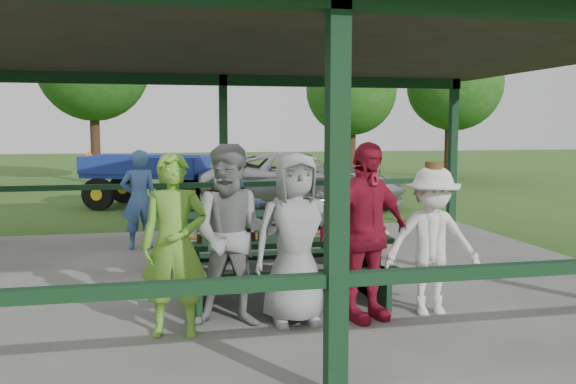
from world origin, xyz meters
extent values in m
plane|color=#2F571B|center=(0.00, 0.00, 0.00)|extent=(90.00, 90.00, 0.00)
cube|color=slate|center=(0.00, 0.00, 0.05)|extent=(10.00, 8.00, 0.10)
cube|color=black|center=(0.00, -3.80, 1.60)|extent=(0.15, 0.15, 3.00)
cube|color=black|center=(0.00, 3.80, 1.60)|extent=(0.15, 0.15, 3.00)
cube|color=black|center=(4.80, 3.80, 1.60)|extent=(0.15, 0.15, 3.00)
cube|color=black|center=(-2.40, 3.80, 1.00)|extent=(4.65, 0.10, 0.10)
cube|color=black|center=(2.40, 3.80, 1.00)|extent=(4.65, 0.10, 0.10)
cube|color=black|center=(0.00, 3.80, 3.00)|extent=(9.80, 0.15, 0.20)
cube|color=black|center=(0.00, 0.00, 3.22)|extent=(10.60, 8.60, 0.24)
cube|color=black|center=(0.15, -1.20, 0.82)|extent=(2.40, 0.75, 0.06)
cube|color=black|center=(0.15, -1.75, 0.53)|extent=(2.40, 0.28, 0.05)
cube|color=black|center=(0.15, -0.65, 0.53)|extent=(2.40, 0.28, 0.05)
cube|color=black|center=(-0.87, -1.20, 0.47)|extent=(0.06, 0.70, 0.75)
cube|color=black|center=(1.17, -1.20, 0.47)|extent=(0.06, 0.70, 0.75)
cube|color=black|center=(-0.87, -1.20, 0.33)|extent=(0.06, 1.39, 0.45)
cube|color=black|center=(1.17, -1.20, 0.33)|extent=(0.06, 1.39, 0.45)
cube|color=black|center=(0.19, 0.80, 0.82)|extent=(2.68, 0.75, 0.06)
cube|color=black|center=(0.19, 0.25, 0.53)|extent=(2.68, 0.28, 0.05)
cube|color=black|center=(0.19, 1.35, 0.53)|extent=(2.68, 0.28, 0.05)
cube|color=black|center=(-0.97, 0.80, 0.47)|extent=(0.06, 0.70, 0.75)
cube|color=black|center=(1.36, 0.80, 0.47)|extent=(0.06, 0.70, 0.75)
cube|color=black|center=(-0.97, 0.80, 0.33)|extent=(0.06, 1.39, 0.45)
cube|color=black|center=(1.36, 0.80, 0.33)|extent=(0.06, 1.39, 0.45)
cylinder|color=white|center=(-0.91, -1.20, 0.86)|extent=(0.22, 0.22, 0.01)
torus|color=#AD7A3D|center=(-0.95, -1.22, 0.88)|extent=(0.10, 0.10, 0.03)
torus|color=#AD7A3D|center=(-0.87, -1.22, 0.88)|extent=(0.10, 0.10, 0.03)
torus|color=#AD7A3D|center=(-0.91, -1.16, 0.88)|extent=(0.10, 0.10, 0.03)
cylinder|color=white|center=(-0.24, -1.20, 0.86)|extent=(0.22, 0.22, 0.01)
torus|color=#AD7A3D|center=(-0.28, -1.22, 0.88)|extent=(0.10, 0.10, 0.03)
torus|color=#AD7A3D|center=(-0.20, -1.22, 0.88)|extent=(0.10, 0.10, 0.03)
torus|color=#AD7A3D|center=(-0.24, -1.16, 0.88)|extent=(0.10, 0.10, 0.03)
cylinder|color=white|center=(0.59, -1.20, 0.86)|extent=(0.22, 0.22, 0.01)
torus|color=#AD7A3D|center=(0.55, -1.22, 0.88)|extent=(0.10, 0.10, 0.03)
torus|color=#AD7A3D|center=(0.63, -1.22, 0.88)|extent=(0.10, 0.10, 0.03)
torus|color=#AD7A3D|center=(0.59, -1.16, 0.88)|extent=(0.10, 0.10, 0.03)
cylinder|color=white|center=(1.32, -1.20, 0.86)|extent=(0.22, 0.22, 0.01)
torus|color=#AD7A3D|center=(1.28, -1.22, 0.88)|extent=(0.10, 0.10, 0.03)
torus|color=#AD7A3D|center=(1.36, -1.22, 0.88)|extent=(0.10, 0.10, 0.03)
torus|color=#AD7A3D|center=(1.32, -1.16, 0.88)|extent=(0.10, 0.10, 0.03)
cylinder|color=#381E0F|center=(-0.82, -1.38, 0.90)|extent=(0.06, 0.06, 0.10)
cylinder|color=#381E0F|center=(-0.42, -1.38, 0.90)|extent=(0.06, 0.06, 0.10)
cylinder|color=#381E0F|center=(-0.24, -1.38, 0.90)|extent=(0.06, 0.06, 0.10)
cylinder|color=#381E0F|center=(-0.15, -1.38, 0.90)|extent=(0.06, 0.06, 0.10)
cylinder|color=#381E0F|center=(1.00, -1.38, 0.90)|extent=(0.06, 0.06, 0.10)
cone|color=white|center=(-0.87, -1.00, 0.90)|extent=(0.09, 0.09, 0.10)
cone|color=white|center=(-0.63, -1.00, 0.90)|extent=(0.09, 0.09, 0.10)
cone|color=white|center=(0.20, -1.00, 0.90)|extent=(0.09, 0.09, 0.10)
cone|color=white|center=(0.87, -1.00, 0.90)|extent=(0.09, 0.09, 0.10)
imported|color=#68A730|center=(-1.11, -2.14, 0.98)|extent=(0.71, 0.53, 1.76)
imported|color=gray|center=(-0.52, -1.97, 1.02)|extent=(1.01, 0.86, 1.84)
imported|color=gray|center=(0.10, -2.01, 0.98)|extent=(0.87, 0.58, 1.76)
imported|color=maroon|center=(0.83, -2.05, 1.03)|extent=(1.18, 0.77, 1.86)
imported|color=silver|center=(1.60, -2.02, 0.89)|extent=(1.11, 0.76, 1.59)
cylinder|color=brown|center=(1.60, -2.02, 1.63)|extent=(0.37, 0.37, 0.02)
cylinder|color=brown|center=(1.60, -2.02, 1.69)|extent=(0.22, 0.22, 0.11)
imported|color=#94B2E5|center=(-0.12, 1.55, 0.81)|extent=(1.38, 0.76, 1.42)
imported|color=#3E63A3|center=(-1.56, 2.31, 0.92)|extent=(0.66, 0.50, 1.64)
imported|color=gray|center=(1.71, 1.79, 0.91)|extent=(0.83, 0.67, 1.63)
imported|color=silver|center=(2.42, 7.35, 0.74)|extent=(5.66, 3.32, 1.48)
cube|color=navy|center=(-1.55, 8.57, 0.87)|extent=(3.39, 2.48, 0.13)
cube|color=navy|center=(-1.81, 7.86, 1.14)|extent=(2.88, 1.11, 0.44)
cube|color=navy|center=(-1.29, 9.29, 1.14)|extent=(2.88, 1.11, 0.44)
cube|color=navy|center=(-2.98, 9.10, 1.14)|extent=(0.59, 1.45, 0.44)
cube|color=navy|center=(-0.12, 8.05, 1.14)|extent=(0.59, 1.45, 0.44)
cylinder|color=black|center=(-2.75, 8.14, 0.41)|extent=(0.84, 0.47, 0.83)
cylinder|color=yellow|center=(-2.75, 8.14, 0.41)|extent=(0.37, 0.33, 0.30)
cylinder|color=black|center=(-2.19, 9.68, 0.41)|extent=(0.84, 0.47, 0.83)
cylinder|color=yellow|center=(-2.19, 9.68, 0.41)|extent=(0.37, 0.33, 0.30)
cylinder|color=black|center=(-0.91, 7.47, 0.41)|extent=(0.84, 0.47, 0.83)
cylinder|color=yellow|center=(-0.91, 7.47, 0.41)|extent=(0.37, 0.33, 0.30)
cylinder|color=black|center=(-0.35, 9.00, 0.41)|extent=(0.84, 0.47, 0.83)
cylinder|color=yellow|center=(-0.35, 9.00, 0.41)|extent=(0.37, 0.33, 0.30)
cube|color=navy|center=(0.39, 7.86, 0.76)|extent=(1.05, 0.46, 0.09)
cone|color=#F2590C|center=(-3.03, 9.12, 1.25)|extent=(0.17, 0.42, 0.44)
cylinder|color=#321E14|center=(-3.56, 16.32, 1.64)|extent=(0.36, 0.36, 3.27)
sphere|color=#1C4F15|center=(-3.56, 16.32, 4.45)|extent=(4.19, 4.19, 4.19)
cylinder|color=#321E14|center=(5.63, 13.26, 1.27)|extent=(0.36, 0.36, 2.55)
sphere|color=#1C4F15|center=(5.63, 13.26, 3.46)|extent=(3.26, 3.26, 3.26)
cylinder|color=#321E14|center=(9.66, 13.23, 1.39)|extent=(0.36, 0.36, 2.77)
sphere|color=#1C4F15|center=(9.66, 13.23, 3.77)|extent=(3.55, 3.55, 3.55)
cylinder|color=#321E14|center=(10.94, 16.11, 1.43)|extent=(0.36, 0.36, 2.87)
sphere|color=#1C4F15|center=(10.94, 16.11, 3.90)|extent=(3.67, 3.67, 3.67)
camera|label=1|loc=(-1.25, -7.95, 2.09)|focal=38.00mm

